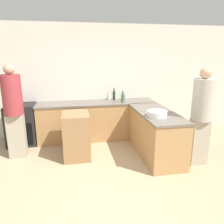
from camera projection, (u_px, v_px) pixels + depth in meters
ground_plane at (114, 188)px, 3.36m from camera, size 14.00×14.00×0.00m
wall_back at (95, 81)px, 5.38m from camera, size 8.00×0.06×2.70m
counter_back at (97, 120)px, 5.28m from camera, size 2.78×0.66×0.90m
counter_peninsula at (155, 134)px, 4.39m from camera, size 0.69×1.65×0.90m
range_oven at (22, 124)px, 4.97m from camera, size 0.64×0.64×0.91m
island_table at (76, 135)px, 4.31m from camera, size 0.51×0.66×0.90m
mixing_bowl at (157, 114)px, 3.95m from camera, size 0.36×0.36×0.11m
wine_bottle_dark at (114, 95)px, 5.38m from camera, size 0.06×0.06×0.29m
olive_oil_bottle at (123, 98)px, 5.11m from camera, size 0.06×0.06×0.27m
water_bottle_blue at (123, 97)px, 5.38m from camera, size 0.08×0.08×0.19m
vinegar_bottle_clear at (109, 97)px, 5.38m from camera, size 0.07×0.07×0.18m
person_by_range at (14, 108)px, 4.15m from camera, size 0.36×0.36×1.84m
person_at_peninsula at (201, 114)px, 3.90m from camera, size 0.36×0.36×1.79m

